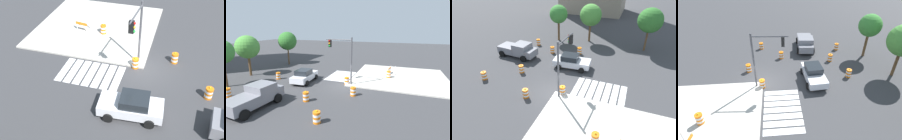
% 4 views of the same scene
% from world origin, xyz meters
% --- Properties ---
extents(ground_plane, '(120.00, 120.00, 0.00)m').
position_xyz_m(ground_plane, '(0.00, 0.00, 0.00)').
color(ground_plane, '#38383A').
extents(crosswalk_stripes, '(5.10, 3.20, 0.02)m').
position_xyz_m(crosswalk_stripes, '(4.00, 1.80, 0.01)').
color(crosswalk_stripes, silver).
rests_on(crosswalk_stripes, ground).
extents(sports_car, '(4.42, 2.38, 1.63)m').
position_xyz_m(sports_car, '(-0.13, 5.28, 0.81)').
color(sports_car, silver).
rests_on(sports_car, ground).
extents(pickup_truck, '(5.29, 2.69, 1.92)m').
position_xyz_m(pickup_truck, '(-7.54, 5.57, 0.97)').
color(pickup_truck, slate).
rests_on(pickup_truck, ground).
extents(traffic_barrel_near_corner, '(0.56, 0.56, 1.02)m').
position_xyz_m(traffic_barrel_near_corner, '(-2.33, -1.68, 0.45)').
color(traffic_barrel_near_corner, orange).
rests_on(traffic_barrel_near_corner, ground).
extents(traffic_barrel_crosswalk_end, '(0.56, 0.56, 1.02)m').
position_xyz_m(traffic_barrel_crosswalk_end, '(-6.96, 9.94, 0.45)').
color(traffic_barrel_crosswalk_end, orange).
rests_on(traffic_barrel_crosswalk_end, ground).
extents(traffic_barrel_median_near, '(0.56, 0.56, 1.02)m').
position_xyz_m(traffic_barrel_median_near, '(-8.12, -0.53, 0.45)').
color(traffic_barrel_median_near, orange).
rests_on(traffic_barrel_median_near, ground).
extents(traffic_barrel_median_far, '(0.56, 0.56, 1.02)m').
position_xyz_m(traffic_barrel_median_far, '(0.74, -0.03, 0.45)').
color(traffic_barrel_median_far, orange).
rests_on(traffic_barrel_median_far, ground).
extents(traffic_barrel_far_curb, '(0.56, 0.56, 1.02)m').
position_xyz_m(traffic_barrel_far_curb, '(-5.12, 2.14, 0.45)').
color(traffic_barrel_far_curb, orange).
rests_on(traffic_barrel_far_curb, ground).
extents(traffic_barrel_lane_center, '(0.56, 0.56, 1.02)m').
position_xyz_m(traffic_barrel_lane_center, '(-3.90, 8.15, 0.45)').
color(traffic_barrel_lane_center, orange).
rests_on(traffic_barrel_lane_center, ground).
extents(traffic_barrel_opposite_curb, '(0.56, 0.56, 1.02)m').
position_xyz_m(traffic_barrel_opposite_curb, '(-0.33, 9.19, 0.45)').
color(traffic_barrel_opposite_curb, orange).
rests_on(traffic_barrel_opposite_curb, ground).
extents(traffic_barrel_on_sidewalk, '(0.56, 0.56, 1.02)m').
position_xyz_m(traffic_barrel_on_sidewalk, '(4.95, -4.60, 0.60)').
color(traffic_barrel_on_sidewalk, orange).
rests_on(traffic_barrel_on_sidewalk, sidewalk_corner).
extents(traffic_light_pole, '(0.48, 3.29, 5.50)m').
position_xyz_m(traffic_light_pole, '(0.66, 0.54, 3.91)').
color(traffic_light_pole, '#4C4C51').
rests_on(traffic_light_pole, sidewalk_corner).
extents(street_tree_streetside_near, '(2.71, 2.71, 5.44)m').
position_xyz_m(street_tree_streetside_near, '(-4.85, 12.90, 4.05)').
color(street_tree_streetside_near, brown).
rests_on(street_tree_streetside_near, ground).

